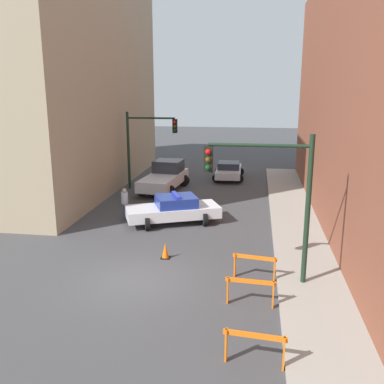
{
  "coord_description": "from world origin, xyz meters",
  "views": [
    {
      "loc": [
        4.09,
        -13.81,
        6.83
      ],
      "look_at": [
        0.86,
        7.66,
        1.45
      ],
      "focal_mm": 40.0,
      "sensor_mm": 36.0,
      "label": 1
    }
  ],
  "objects_px": {
    "parked_car_near": "(229,170)",
    "traffic_cone": "(165,251)",
    "barrier_mid": "(250,288)",
    "barrier_back": "(255,263)",
    "traffic_light_near": "(274,187)",
    "pedestrian_crossing": "(125,203)",
    "barrier_front": "(255,343)",
    "police_car": "(174,209)",
    "white_truck": "(165,177)",
    "traffic_light_far": "(144,139)"
  },
  "relations": [
    {
      "from": "parked_car_near",
      "to": "traffic_cone",
      "type": "bearing_deg",
      "value": -96.58
    },
    {
      "from": "traffic_cone",
      "to": "barrier_mid",
      "type": "bearing_deg",
      "value": -44.28
    },
    {
      "from": "parked_car_near",
      "to": "barrier_back",
      "type": "distance_m",
      "value": 17.34
    },
    {
      "from": "traffic_light_near",
      "to": "pedestrian_crossing",
      "type": "relative_size",
      "value": 3.13
    },
    {
      "from": "barrier_back",
      "to": "barrier_front",
      "type": "bearing_deg",
      "value": -89.5
    },
    {
      "from": "barrier_back",
      "to": "traffic_cone",
      "type": "distance_m",
      "value": 3.88
    },
    {
      "from": "police_car",
      "to": "parked_car_near",
      "type": "height_order",
      "value": "police_car"
    },
    {
      "from": "barrier_mid",
      "to": "parked_car_near",
      "type": "bearing_deg",
      "value": 95.83
    },
    {
      "from": "parked_car_near",
      "to": "barrier_front",
      "type": "distance_m",
      "value": 22.33
    },
    {
      "from": "white_truck",
      "to": "barrier_front",
      "type": "relative_size",
      "value": 3.49
    },
    {
      "from": "traffic_cone",
      "to": "barrier_front",
      "type": "bearing_deg",
      "value": -60.45
    },
    {
      "from": "barrier_mid",
      "to": "barrier_back",
      "type": "distance_m",
      "value": 1.99
    },
    {
      "from": "pedestrian_crossing",
      "to": "traffic_cone",
      "type": "distance_m",
      "value": 5.94
    },
    {
      "from": "police_car",
      "to": "barrier_front",
      "type": "height_order",
      "value": "police_car"
    },
    {
      "from": "traffic_light_near",
      "to": "pedestrian_crossing",
      "type": "height_order",
      "value": "traffic_light_near"
    },
    {
      "from": "traffic_light_near",
      "to": "traffic_cone",
      "type": "relative_size",
      "value": 7.93
    },
    {
      "from": "barrier_back",
      "to": "parked_car_near",
      "type": "bearing_deg",
      "value": 96.88
    },
    {
      "from": "traffic_cone",
      "to": "police_car",
      "type": "bearing_deg",
      "value": 96.75
    },
    {
      "from": "white_truck",
      "to": "pedestrian_crossing",
      "type": "xyz_separation_m",
      "value": [
        -0.74,
        -6.64,
        -0.04
      ]
    },
    {
      "from": "white_truck",
      "to": "barrier_front",
      "type": "height_order",
      "value": "white_truck"
    },
    {
      "from": "barrier_back",
      "to": "white_truck",
      "type": "bearing_deg",
      "value": 115.12
    },
    {
      "from": "traffic_light_near",
      "to": "parked_car_near",
      "type": "xyz_separation_m",
      "value": [
        -2.61,
        17.45,
        -2.86
      ]
    },
    {
      "from": "pedestrian_crossing",
      "to": "traffic_light_far",
      "type": "bearing_deg",
      "value": -72.29
    },
    {
      "from": "police_car",
      "to": "barrier_back",
      "type": "relative_size",
      "value": 3.18
    },
    {
      "from": "traffic_light_near",
      "to": "pedestrian_crossing",
      "type": "bearing_deg",
      "value": 138.12
    },
    {
      "from": "barrier_mid",
      "to": "barrier_back",
      "type": "xyz_separation_m",
      "value": [
        0.12,
        1.98,
        0.0
      ]
    },
    {
      "from": "pedestrian_crossing",
      "to": "barrier_front",
      "type": "distance_m",
      "value": 13.31
    },
    {
      "from": "parked_car_near",
      "to": "barrier_mid",
      "type": "xyz_separation_m",
      "value": [
        1.96,
        -19.2,
        -0.06
      ]
    },
    {
      "from": "parked_car_near",
      "to": "traffic_cone",
      "type": "relative_size",
      "value": 6.6
    },
    {
      "from": "pedestrian_crossing",
      "to": "barrier_mid",
      "type": "xyz_separation_m",
      "value": [
        6.72,
        -8.35,
        -0.24
      ]
    },
    {
      "from": "traffic_light_near",
      "to": "barrier_front",
      "type": "height_order",
      "value": "traffic_light_near"
    },
    {
      "from": "traffic_light_near",
      "to": "white_truck",
      "type": "relative_size",
      "value": 0.93
    },
    {
      "from": "parked_car_near",
      "to": "barrier_front",
      "type": "xyz_separation_m",
      "value": [
        2.12,
        -22.23,
        -0.06
      ]
    },
    {
      "from": "pedestrian_crossing",
      "to": "barrier_back",
      "type": "distance_m",
      "value": 9.35
    },
    {
      "from": "traffic_light_far",
      "to": "parked_car_near",
      "type": "xyz_separation_m",
      "value": [
        5.42,
        4.14,
        -2.72
      ]
    },
    {
      "from": "police_car",
      "to": "white_truck",
      "type": "height_order",
      "value": "white_truck"
    },
    {
      "from": "traffic_light_far",
      "to": "white_truck",
      "type": "height_order",
      "value": "traffic_light_far"
    },
    {
      "from": "traffic_light_far",
      "to": "white_truck",
      "type": "xyz_separation_m",
      "value": [
        1.4,
        -0.06,
        -2.49
      ]
    },
    {
      "from": "barrier_mid",
      "to": "barrier_back",
      "type": "bearing_deg",
      "value": 86.61
    },
    {
      "from": "traffic_light_near",
      "to": "barrier_mid",
      "type": "height_order",
      "value": "traffic_light_near"
    },
    {
      "from": "white_truck",
      "to": "traffic_cone",
      "type": "bearing_deg",
      "value": -72.02
    },
    {
      "from": "traffic_light_near",
      "to": "traffic_light_far",
      "type": "height_order",
      "value": "traffic_light_near"
    },
    {
      "from": "barrier_front",
      "to": "barrier_mid",
      "type": "bearing_deg",
      "value": 93.04
    },
    {
      "from": "traffic_light_far",
      "to": "white_truck",
      "type": "bearing_deg",
      "value": -2.66
    },
    {
      "from": "traffic_light_far",
      "to": "barrier_mid",
      "type": "height_order",
      "value": "traffic_light_far"
    },
    {
      "from": "barrier_front",
      "to": "barrier_mid",
      "type": "xyz_separation_m",
      "value": [
        -0.16,
        3.03,
        0.0
      ]
    },
    {
      "from": "traffic_light_near",
      "to": "police_car",
      "type": "bearing_deg",
      "value": 126.76
    },
    {
      "from": "traffic_light_far",
      "to": "barrier_front",
      "type": "xyz_separation_m",
      "value": [
        7.54,
        -18.09,
        -2.78
      ]
    },
    {
      "from": "parked_car_near",
      "to": "barrier_back",
      "type": "height_order",
      "value": "parked_car_near"
    },
    {
      "from": "barrier_front",
      "to": "traffic_cone",
      "type": "distance_m",
      "value": 7.4
    }
  ]
}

